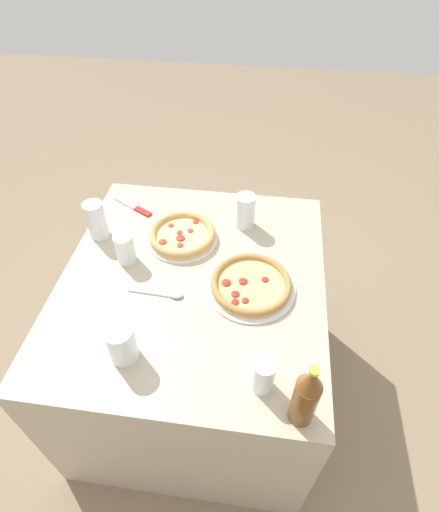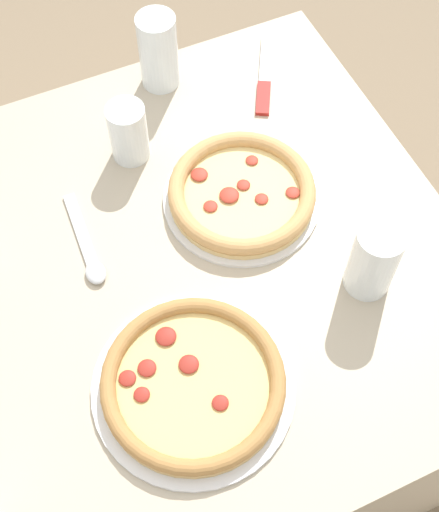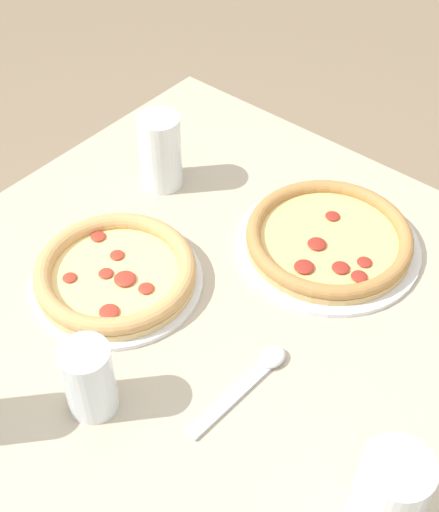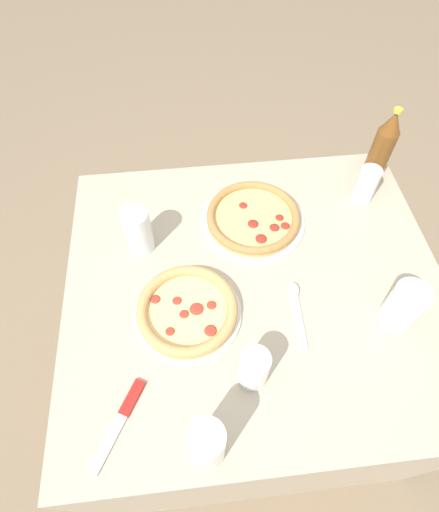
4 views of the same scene
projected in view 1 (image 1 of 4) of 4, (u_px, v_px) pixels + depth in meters
ground_plane at (200, 378)px, 1.90m from camera, size 8.00×8.00×0.00m
table at (197, 335)px, 1.64m from camera, size 1.01×0.91×0.72m
pizza_margherita at (182, 235)px, 1.51m from camera, size 0.27×0.27×0.04m
pizza_veggie at (251, 285)px, 1.34m from camera, size 0.30×0.30×0.04m
glass_cola at (125, 249)px, 1.41m from camera, size 0.07×0.07×0.11m
glass_iced_tea at (245, 213)px, 1.54m from camera, size 0.07×0.07×0.14m
glass_water at (97, 222)px, 1.49m from camera, size 0.07×0.07×0.15m
glass_red_wine at (263, 377)px, 1.07m from camera, size 0.06×0.06×0.11m
glass_orange_juice at (122, 345)px, 1.13m from camera, size 0.08×0.08×0.13m
beer_bottle at (306, 396)px, 0.97m from camera, size 0.06×0.06×0.24m
knife at (134, 207)px, 1.66m from camera, size 0.12×0.19×0.01m
spoon at (165, 293)px, 1.33m from camera, size 0.04×0.19×0.02m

